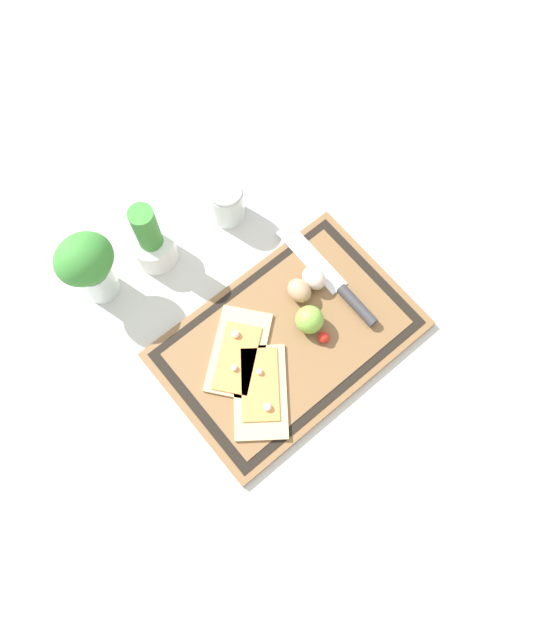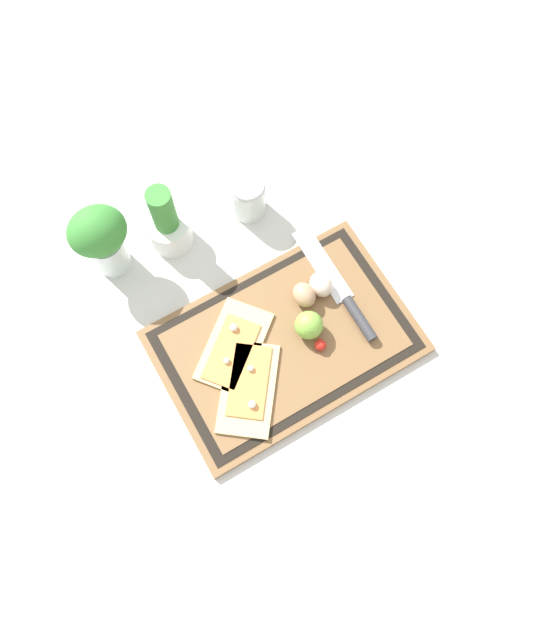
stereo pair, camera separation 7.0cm
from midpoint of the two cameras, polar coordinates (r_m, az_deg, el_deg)
The scene contains 12 objects.
ground_plane at distance 1.25m, azimuth 2.54°, elevation -2.21°, with size 6.00×6.00×0.00m, color silver.
cutting_board at distance 1.24m, azimuth 2.56°, elevation -2.08°, with size 0.50×0.33×0.02m.
pizza_slice_near at distance 1.20m, azimuth -0.74°, elevation -6.27°, with size 0.19×0.21×0.02m.
pizza_slice_far at distance 1.23m, azimuth -2.18°, elevation -2.60°, with size 0.20×0.19×0.02m.
knife at distance 1.27m, azimuth 8.26°, elevation 1.58°, with size 0.04×0.28×0.02m.
egg_brown at distance 1.25m, azimuth 4.32°, elevation 2.18°, with size 0.04×0.05×0.04m, color tan.
egg_pink at distance 1.26m, azimuth 5.84°, elevation 3.11°, with size 0.04×0.05×0.04m, color beige.
lime at distance 1.22m, azimuth 4.79°, elevation -0.60°, with size 0.06×0.06×0.06m, color #7FB742.
cherry_tomato_red at distance 1.22m, azimuth 5.83°, elevation -2.41°, with size 0.02×0.02×0.02m, color red.
herb_pot at distance 1.30m, azimuth -8.22°, elevation 8.47°, with size 0.09×0.09×0.18m.
sauce_jar at distance 1.34m, azimuth -0.93°, elevation 10.94°, with size 0.07×0.07×0.10m.
herb_glass at distance 1.25m, azimuth -14.06°, elevation 7.16°, with size 0.12×0.10×0.19m.
Camera 2 is at (-0.21, -0.32, 1.19)m, focal length 35.00 mm.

